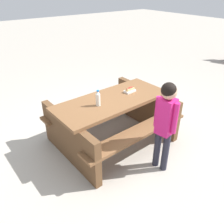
{
  "coord_description": "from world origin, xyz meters",
  "views": [
    {
      "loc": [
        -1.86,
        -2.49,
        2.3
      ],
      "look_at": [
        0.0,
        0.0,
        0.52
      ],
      "focal_mm": 36.74,
      "sensor_mm": 36.0,
      "label": 1
    }
  ],
  "objects_px": {
    "picnic_table": "(112,116)",
    "soda_bottle": "(98,99)",
    "child_in_coat": "(166,117)",
    "hotdog_tray": "(130,90)"
  },
  "relations": [
    {
      "from": "picnic_table",
      "to": "soda_bottle",
      "type": "xyz_separation_m",
      "value": [
        -0.28,
        -0.05,
        0.42
      ]
    },
    {
      "from": "picnic_table",
      "to": "soda_bottle",
      "type": "height_order",
      "value": "soda_bottle"
    },
    {
      "from": "soda_bottle",
      "to": "child_in_coat",
      "type": "relative_size",
      "value": 0.19
    },
    {
      "from": "picnic_table",
      "to": "soda_bottle",
      "type": "distance_m",
      "value": 0.5
    },
    {
      "from": "soda_bottle",
      "to": "hotdog_tray",
      "type": "relative_size",
      "value": 1.29
    },
    {
      "from": "soda_bottle",
      "to": "child_in_coat",
      "type": "height_order",
      "value": "child_in_coat"
    },
    {
      "from": "soda_bottle",
      "to": "child_in_coat",
      "type": "distance_m",
      "value": 0.98
    },
    {
      "from": "soda_bottle",
      "to": "picnic_table",
      "type": "bearing_deg",
      "value": 9.18
    },
    {
      "from": "picnic_table",
      "to": "soda_bottle",
      "type": "bearing_deg",
      "value": -170.82
    },
    {
      "from": "hotdog_tray",
      "to": "soda_bottle",
      "type": "bearing_deg",
      "value": -172.97
    }
  ]
}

